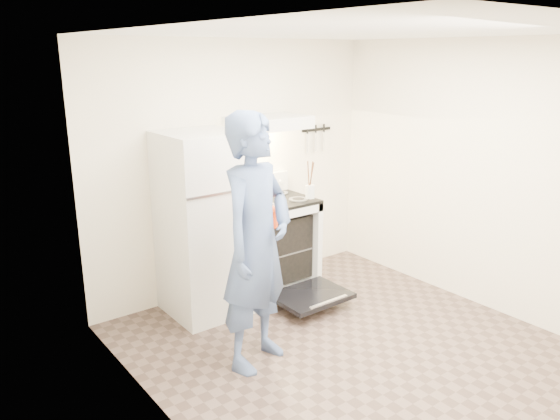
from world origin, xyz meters
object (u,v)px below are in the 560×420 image
at_px(refrigerator, 204,225).
at_px(tea_kettle, 250,184).
at_px(person, 256,243).
at_px(stove_body, 274,246).
at_px(dutch_oven, 261,218).

xyz_separation_m(refrigerator, tea_kettle, (0.67, 0.24, 0.24)).
height_order(refrigerator, person, person).
xyz_separation_m(stove_body, dutch_oven, (-0.72, -0.80, 0.63)).
distance_m(stove_body, person, 1.50).
xyz_separation_m(tea_kettle, person, (-0.80, -1.27, -0.10)).
bearing_deg(person, stove_body, 27.28).
relative_size(refrigerator, tea_kettle, 6.15).
distance_m(tea_kettle, dutch_oven, 1.18).
bearing_deg(dutch_oven, tea_kettle, 60.08).
xyz_separation_m(refrigerator, stove_body, (0.81, 0.02, -0.39)).
bearing_deg(dutch_oven, stove_body, 47.89).
bearing_deg(stove_body, person, -131.90).
distance_m(refrigerator, person, 1.04).
height_order(tea_kettle, person, person).
height_order(refrigerator, tea_kettle, refrigerator).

